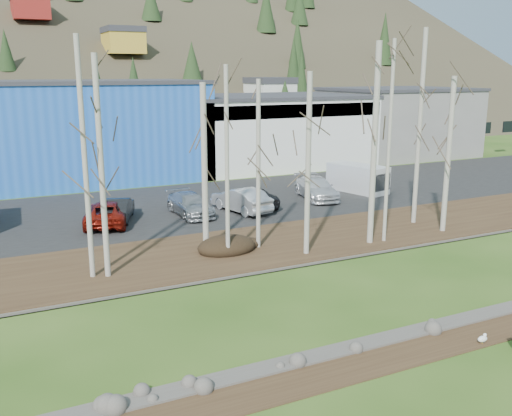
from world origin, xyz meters
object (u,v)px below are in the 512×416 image
car_1 (118,209)px  car_4 (241,200)px  car_6 (316,188)px  car_5 (251,197)px  seagull (483,339)px  van_white (360,178)px  car_2 (108,213)px  car_3 (190,204)px

car_1 → car_4: size_ratio=0.90×
car_1 → car_6: bearing=-159.6°
car_6 → car_5: bearing=-165.0°
seagull → car_5: car_5 is taller
car_4 → van_white: van_white is taller
car_1 → van_white: size_ratio=0.86×
car_1 → van_white: 18.30m
car_1 → car_5: size_ratio=0.87×
car_1 → car_4: (7.65, -1.29, 0.08)m
car_6 → van_white: (4.17, 0.57, 0.26)m
car_2 → car_5: 9.60m
car_5 → van_white: van_white is taller
car_2 → car_5: (9.59, 0.43, -0.01)m
seagull → car_3: (-3.05, 20.75, 0.64)m
car_4 → car_6: (6.48, 1.26, -0.03)m
seagull → van_white: 24.55m
car_3 → car_4: 3.33m
seagull → car_2: 22.31m
car_2 → van_white: 19.13m
car_6 → car_1: bearing=-167.9°
car_2 → car_3: size_ratio=1.06×
seagull → van_white: (10.87, 21.99, 0.97)m
car_2 → car_6: size_ratio=0.97×
car_3 → car_5: car_5 is taller
seagull → car_6: bearing=54.8°
car_3 → van_white: van_white is taller
car_4 → van_white: 10.80m
seagull → car_5: size_ratio=0.09×
car_5 → seagull: bearing=87.9°
car_1 → car_5: 8.80m
car_3 → van_white: (13.92, 1.24, 0.33)m
car_5 → car_6: bearing=-175.7°
car_5 → car_6: car_6 is taller
car_2 → car_6: bearing=-159.5°
seagull → car_1: 22.71m
seagull → van_white: size_ratio=0.09×
car_2 → car_3: car_2 is taller
seagull → car_1: car_1 is taller
car_1 → car_6: 14.12m
car_5 → car_4: bearing=42.6°
car_3 → van_white: 13.98m
seagull → car_4: (0.22, 20.16, 0.74)m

